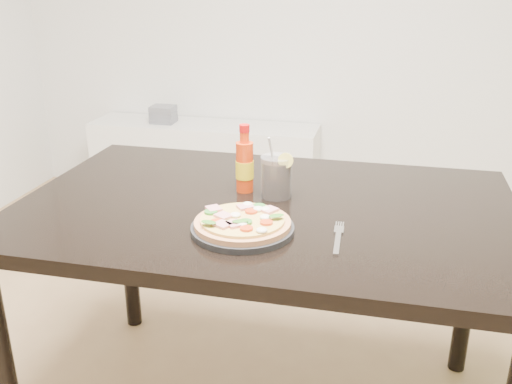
% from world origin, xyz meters
% --- Properties ---
extents(dining_table, '(1.40, 0.90, 0.75)m').
position_xyz_m(dining_table, '(-0.03, 0.30, 0.67)').
color(dining_table, black).
rests_on(dining_table, ground).
extents(plate, '(0.26, 0.26, 0.02)m').
position_xyz_m(plate, '(-0.04, 0.10, 0.76)').
color(plate, black).
rests_on(plate, dining_table).
extents(pizza, '(0.24, 0.24, 0.03)m').
position_xyz_m(pizza, '(-0.04, 0.10, 0.78)').
color(pizza, tan).
rests_on(pizza, plate).
extents(hot_sauce_bottle, '(0.06, 0.06, 0.20)m').
position_xyz_m(hot_sauce_bottle, '(-0.11, 0.39, 0.83)').
color(hot_sauce_bottle, red).
rests_on(hot_sauce_bottle, dining_table).
extents(cola_cup, '(0.10, 0.09, 0.18)m').
position_xyz_m(cola_cup, '(-0.01, 0.37, 0.81)').
color(cola_cup, black).
rests_on(cola_cup, dining_table).
extents(fork, '(0.03, 0.19, 0.00)m').
position_xyz_m(fork, '(0.20, 0.13, 0.75)').
color(fork, silver).
rests_on(fork, dining_table).
extents(media_console, '(1.40, 0.34, 0.50)m').
position_xyz_m(media_console, '(-0.80, 2.07, 0.25)').
color(media_console, white).
rests_on(media_console, ground).
extents(cd_stack, '(0.14, 0.12, 0.10)m').
position_xyz_m(cd_stack, '(-1.05, 2.05, 0.55)').
color(cd_stack, slate).
rests_on(cd_stack, media_console).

